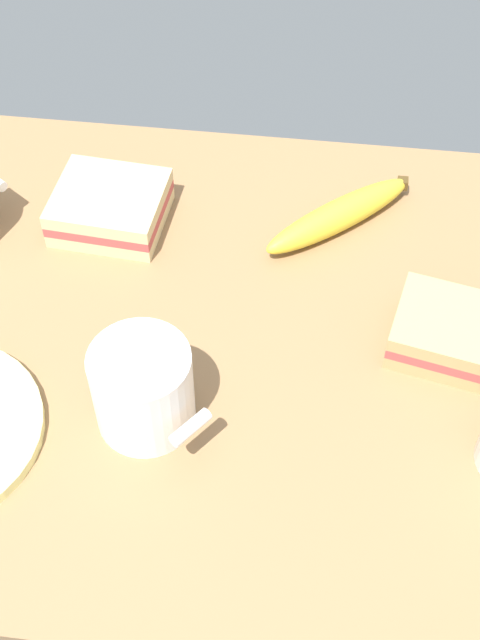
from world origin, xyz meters
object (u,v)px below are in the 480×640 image
Objects in this scene: sandwich_main at (110,207)px; banana at (339,215)px; coffee_mug_milky at (143,388)px; sandwich_side at (447,332)px.

sandwich_main is 25.49cm from banana.
coffee_mug_milky is 0.66× the size of banana.
sandwich_main is (8.91, -25.21, -2.49)cm from coffee_mug_milky.
sandwich_side is (-36.74, 13.32, -0.00)cm from sandwich_main.
banana is (11.37, -15.68, -0.42)cm from sandwich_side.
sandwich_side is at bearing 125.95° from banana.
coffee_mug_milky is at bearing 59.17° from banana.
coffee_mug_milky reaches higher than sandwich_side.
banana is at bearing -120.83° from coffee_mug_milky.
banana is (-25.37, -2.36, -0.42)cm from sandwich_main.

